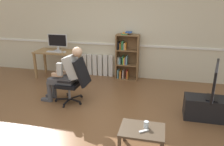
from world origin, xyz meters
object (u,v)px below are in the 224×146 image
Objects in this scene: drinking_glass at (146,125)px; bookshelf at (126,58)px; tv_stand at (210,108)px; spare_remote at (144,131)px; person_seated at (66,73)px; computer_mouse at (65,52)px; computer_desk at (57,55)px; tv_screen at (215,81)px; keyboard at (54,52)px; office_chair at (75,80)px; radiator at (98,65)px; imac_monitor at (57,41)px; coffee_table at (142,133)px.

bookshelf is at bearing 105.31° from drinking_glass.
spare_remote is (-1.12, -1.30, 0.18)m from tv_stand.
person_seated is 12.30× the size of drinking_glass.
spare_remote is at bearing -48.00° from computer_mouse.
tv_screen is at bearing -21.17° from computer_desk.
spare_remote is at bearing -44.53° from keyboard.
tv_screen is at bearing -21.13° from computer_mouse.
person_seated is at bearing -54.38° from keyboard.
computer_mouse is 1.54m from office_chair.
computer_mouse is at bearing -165.66° from bookshelf.
bookshelf reaches higher than tv_screen.
spare_remote is at bearing -130.87° from tv_stand.
spare_remote is at bearing -62.71° from radiator.
office_chair is at bearing -115.25° from bookshelf.
person_seated is (0.92, -1.41, 0.02)m from computer_desk.
computer_mouse reaches higher than drinking_glass.
imac_monitor is 0.33m from keyboard.
imac_monitor is 0.43× the size of bookshelf.
computer_desk is 4.09m from tv_screen.
computer_desk reaches higher than drinking_glass.
keyboard is at bearing -143.11° from person_seated.
tv_stand is at bearing 90.00° from tv_screen.
drinking_glass is (2.41, -2.54, -0.34)m from computer_mouse.
tv_stand is 1.02× the size of tv_screen.
computer_desk is 7.68× the size of spare_remote.
drinking_glass is (2.70, -2.52, -0.33)m from keyboard.
drinking_glass is at bearing 132.20° from spare_remote.
computer_mouse is 0.11× the size of radiator.
computer_mouse is 0.67× the size of spare_remote.
office_chair reaches higher than keyboard.
radiator is 3.56m from spare_remote.
office_chair reaches higher than radiator.
computer_desk reaches higher than coffee_table.
imac_monitor is (0.02, 0.08, 0.38)m from computer_desk.
computer_mouse is (0.30, -0.12, 0.13)m from computer_desk.
bookshelf is at bearing 151.15° from person_seated.
coffee_table is (1.74, -1.31, -0.33)m from person_seated.
bookshelf is 2.63m from tv_stand.
radiator reaches higher than drinking_glass.
office_chair is at bearing 140.08° from coffee_table.
computer_desk is 3.81m from drinking_glass.
computer_desk is at bearing -159.78° from radiator.
person_seated is at bearing -58.71° from imac_monitor.
computer_mouse is (0.29, 0.02, 0.01)m from keyboard.
person_seated is at bearing 143.08° from coffee_table.
office_chair is (-0.80, -1.70, -0.08)m from bookshelf.
bookshelf is at bearing 158.54° from spare_remote.
computer_mouse is at bearing -21.66° from computer_desk.
office_chair is 1.04× the size of tv_stand.
tv_stand is (3.81, -1.48, -0.43)m from computer_desk.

